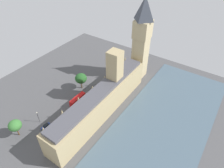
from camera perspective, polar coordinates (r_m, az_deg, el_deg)
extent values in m
plane|color=#4C4C4F|center=(108.06, -3.87, -7.59)|extent=(139.15, 139.15, 0.00)
cube|color=#475B6B|center=(98.07, 11.83, -15.13)|extent=(41.66, 125.23, 0.25)
cube|color=tan|center=(102.21, -3.14, -5.37)|extent=(10.79, 69.15, 13.92)
cube|color=tan|center=(104.35, 0.79, 1.91)|extent=(6.52, 6.52, 30.86)
cube|color=#4C4C54|center=(96.96, -3.30, -2.09)|extent=(8.20, 66.38, 1.60)
cone|color=tan|center=(119.63, 3.78, 7.20)|extent=(1.20, 1.20, 3.12)
cone|color=tan|center=(112.39, 1.02, 4.76)|extent=(1.20, 1.20, 2.43)
cone|color=tan|center=(105.63, -2.09, 2.03)|extent=(1.20, 1.20, 1.89)
cone|color=tan|center=(99.32, -5.60, -0.95)|extent=(1.20, 1.20, 1.89)
cone|color=tan|center=(93.55, -9.59, -4.19)|extent=(1.20, 1.20, 2.42)
cone|color=tan|center=(88.60, -14.10, -7.77)|extent=(1.20, 1.20, 3.04)
cone|color=tan|center=(85.13, -19.08, -11.97)|extent=(1.20, 1.20, 2.32)
cube|color=tan|center=(126.25, 7.95, 7.55)|extent=(8.00, 8.00, 26.51)
cube|color=tan|center=(117.82, 8.76, 15.22)|extent=(8.80, 8.80, 10.39)
cylinder|color=silver|center=(119.66, 6.76, 15.78)|extent=(0.25, 6.08, 6.08)
torus|color=black|center=(119.66, 6.76, 15.78)|extent=(0.24, 6.32, 6.32)
cylinder|color=silver|center=(121.63, 9.78, 15.89)|extent=(6.08, 0.25, 6.08)
torus|color=black|center=(121.63, 9.78, 15.89)|extent=(6.32, 0.24, 6.32)
pyramid|color=#383D47|center=(113.71, 9.36, 20.60)|extent=(8.80, 8.80, 12.95)
cube|color=#B7B7BC|center=(124.03, -3.13, 0.17)|extent=(1.83, 4.72, 0.75)
cube|color=black|center=(123.73, -3.07, 0.48)|extent=(1.52, 2.65, 0.65)
cylinder|color=black|center=(122.96, -3.25, -0.46)|extent=(0.26, 0.68, 0.68)
cylinder|color=black|center=(123.76, -3.84, -0.19)|extent=(0.26, 0.68, 0.68)
cylinder|color=black|center=(124.79, -2.41, 0.26)|extent=(0.26, 0.68, 0.68)
cylinder|color=black|center=(125.57, -3.00, 0.52)|extent=(0.26, 0.68, 0.68)
cube|color=red|center=(111.46, -9.77, -4.49)|extent=(2.53, 10.51, 4.20)
cube|color=black|center=(111.40, -9.77, -4.46)|extent=(2.59, 10.11, 0.70)
cylinder|color=black|center=(115.35, -8.87, -4.00)|extent=(0.35, 1.10, 1.10)
cylinder|color=black|center=(114.15, -8.00, -4.45)|extent=(0.35, 1.10, 1.10)
cylinder|color=black|center=(111.77, -11.35, -6.10)|extent=(0.35, 1.10, 1.10)
cylinder|color=black|center=(110.52, -10.47, -6.59)|extent=(0.35, 1.10, 1.10)
cube|color=#19472D|center=(105.36, -15.00, -10.28)|extent=(1.91, 4.40, 0.75)
cube|color=black|center=(104.77, -15.16, -10.09)|extent=(1.57, 2.48, 0.65)
cylinder|color=black|center=(106.61, -14.71, -9.76)|extent=(0.27, 0.69, 0.68)
cylinder|color=black|center=(105.68, -14.11, -10.18)|extent=(0.27, 0.69, 0.68)
cylinder|color=black|center=(105.62, -15.83, -10.64)|extent=(0.27, 0.69, 0.68)
cylinder|color=black|center=(104.68, -15.24, -11.07)|extent=(0.27, 0.69, 0.68)
cube|color=navy|center=(104.97, -18.41, -11.45)|extent=(2.18, 4.89, 0.75)
cube|color=black|center=(104.52, -18.38, -11.13)|extent=(1.75, 2.77, 0.65)
cylinder|color=black|center=(104.31, -18.75, -12.30)|extent=(0.29, 0.69, 0.68)
cylinder|color=black|center=(105.36, -19.31, -11.80)|extent=(0.29, 0.69, 0.68)
cylinder|color=black|center=(105.16, -17.42, -11.35)|extent=(0.29, 0.69, 0.68)
cylinder|color=black|center=(106.21, -17.99, -10.87)|extent=(0.29, 0.69, 0.68)
cylinder|color=black|center=(103.13, -12.39, -11.16)|extent=(0.43, 0.43, 1.28)
sphere|color=beige|center=(102.55, -12.45, -10.88)|extent=(0.25, 0.25, 0.25)
cube|color=#336B60|center=(102.97, -12.50, -11.23)|extent=(0.30, 0.10, 0.23)
cylinder|color=brown|center=(105.54, -25.32, -12.22)|extent=(0.56, 0.56, 4.58)
ellipsoid|color=#387533|center=(102.32, -26.02, -10.60)|extent=(5.99, 5.99, 5.09)
cylinder|color=brown|center=(121.60, -8.66, -0.24)|extent=(0.56, 0.56, 4.61)
ellipsoid|color=#235623|center=(118.60, -8.88, 1.60)|extent=(6.96, 6.96, 5.92)
cylinder|color=black|center=(121.77, -8.95, -0.02)|extent=(0.18, 0.18, 5.26)
sphere|color=#F2EAC6|center=(119.99, -9.08, 1.07)|extent=(0.56, 0.56, 0.56)
cylinder|color=black|center=(106.58, -20.30, -9.00)|extent=(0.18, 0.18, 6.50)
sphere|color=#F2EAC6|center=(104.13, -20.73, -7.69)|extent=(0.56, 0.56, 0.56)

